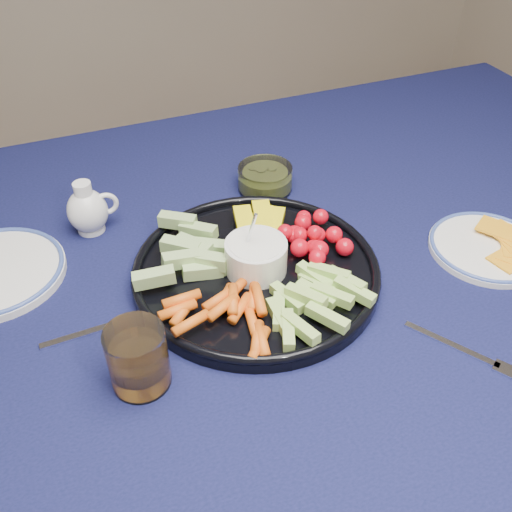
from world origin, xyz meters
name	(u,v)px	position (x,y,z in m)	size (l,w,h in m)	color
dining_table	(294,280)	(0.00, 0.00, 0.66)	(1.67, 1.07, 0.75)	#452717
crudite_platter	(254,267)	(-0.10, -0.06, 0.77)	(0.39, 0.39, 0.12)	black
creamer_pitcher	(88,210)	(-0.32, 0.17, 0.79)	(0.09, 0.07, 0.10)	white
pickle_bowl	(265,180)	(0.01, 0.17, 0.77)	(0.10, 0.10, 0.05)	silver
cheese_plate	(488,246)	(0.28, -0.14, 0.76)	(0.19, 0.19, 0.02)	white
juice_tumbler	(139,361)	(-0.31, -0.19, 0.79)	(0.08, 0.08, 0.09)	silver
fork_left	(113,325)	(-0.33, -0.08, 0.75)	(0.17, 0.02, 0.00)	silver
fork_right	(470,353)	(0.11, -0.31, 0.75)	(0.10, 0.14, 0.00)	silver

